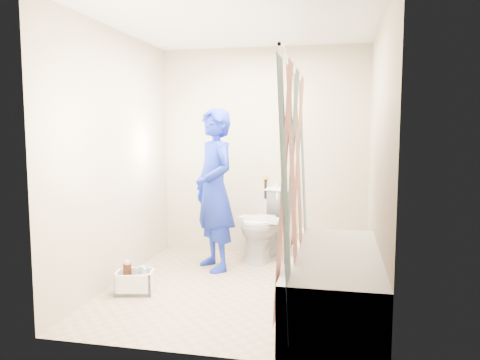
% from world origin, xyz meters
% --- Properties ---
extents(floor, '(2.60, 2.60, 0.00)m').
position_xyz_m(floor, '(0.00, 0.00, 0.00)').
color(floor, tan).
rests_on(floor, ground).
extents(ceiling, '(2.40, 2.60, 0.02)m').
position_xyz_m(ceiling, '(0.00, 0.00, 2.40)').
color(ceiling, silver).
rests_on(ceiling, wall_back).
extents(wall_back, '(2.40, 0.02, 2.40)m').
position_xyz_m(wall_back, '(0.00, 1.30, 1.20)').
color(wall_back, tan).
rests_on(wall_back, ground).
extents(wall_front, '(2.40, 0.02, 2.40)m').
position_xyz_m(wall_front, '(0.00, -1.30, 1.20)').
color(wall_front, tan).
rests_on(wall_front, ground).
extents(wall_left, '(0.02, 2.60, 2.40)m').
position_xyz_m(wall_left, '(-1.20, 0.00, 1.20)').
color(wall_left, tan).
rests_on(wall_left, ground).
extents(wall_right, '(0.02, 2.60, 2.40)m').
position_xyz_m(wall_right, '(1.20, 0.00, 1.20)').
color(wall_right, tan).
rests_on(wall_right, ground).
extents(bathtub, '(0.70, 1.75, 0.50)m').
position_xyz_m(bathtub, '(0.85, -0.43, 0.27)').
color(bathtub, silver).
rests_on(bathtub, ground).
extents(curtain_rod, '(0.02, 1.90, 0.02)m').
position_xyz_m(curtain_rod, '(0.52, -0.43, 1.95)').
color(curtain_rod, silver).
rests_on(curtain_rod, wall_back).
extents(shower_curtain, '(0.06, 1.75, 1.80)m').
position_xyz_m(shower_curtain, '(0.52, -0.43, 1.02)').
color(shower_curtain, white).
rests_on(shower_curtain, curtain_rod).
extents(toilet, '(0.64, 0.88, 0.80)m').
position_xyz_m(toilet, '(0.06, 1.08, 0.40)').
color(toilet, silver).
rests_on(toilet, ground).
extents(tank_lid, '(0.53, 0.34, 0.04)m').
position_xyz_m(tank_lid, '(0.02, 0.96, 0.47)').
color(tank_lid, silver).
rests_on(tank_lid, toilet).
extents(tank_internals, '(0.19, 0.09, 0.26)m').
position_xyz_m(tank_internals, '(0.07, 1.30, 0.79)').
color(tank_internals, black).
rests_on(tank_internals, toilet).
extents(plumber, '(0.70, 0.73, 1.68)m').
position_xyz_m(plumber, '(-0.39, 0.57, 0.84)').
color(plumber, '#0F249D').
rests_on(plumber, ground).
extents(cleaning_caddy, '(0.38, 0.33, 0.25)m').
position_xyz_m(cleaning_caddy, '(-0.90, -0.29, 0.09)').
color(cleaning_caddy, white).
rests_on(cleaning_caddy, ground).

